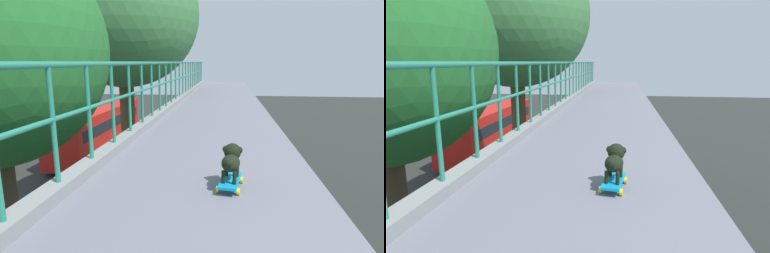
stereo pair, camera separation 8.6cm
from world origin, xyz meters
The scene contains 5 objects.
green_railing centered at (-0.25, 0.00, 5.67)m, with size 0.20×31.33×1.16m.
city_bus centered at (-8.18, 19.74, 1.86)m, with size 2.70×11.38×3.27m.
roadside_tree_far centered at (-2.81, 10.28, 8.24)m, with size 5.79×5.79×11.03m.
toy_skateboard centered at (1.26, 1.02, 5.48)m, with size 0.26×0.46×0.09m.
small_dog centered at (1.27, 1.04, 5.69)m, with size 0.21×0.40×0.32m.
Camera 1 is at (1.23, -1.74, 6.57)m, focal length 29.01 mm.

